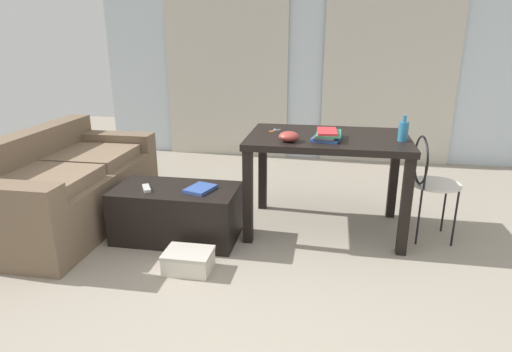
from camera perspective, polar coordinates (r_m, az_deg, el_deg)
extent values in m
plane|color=gray|center=(3.72, 3.60, -6.49)|extent=(8.82, 8.82, 0.00)
cube|color=silver|center=(5.62, 6.58, 15.03)|extent=(5.20, 0.10, 2.51)
cube|color=beige|center=(5.69, -3.90, 14.10)|extent=(1.56, 0.03, 2.30)
cube|color=beige|center=(5.57, 17.06, 13.28)|extent=(1.56, 0.03, 2.30)
cube|color=brown|center=(4.02, -23.12, -2.64)|extent=(0.89, 1.75, 0.44)
cube|color=brown|center=(4.11, -27.78, 2.75)|extent=(0.21, 1.75, 0.33)
cube|color=brown|center=(4.57, -18.54, 4.31)|extent=(0.88, 0.21, 0.17)
cube|color=#7D664F|center=(4.19, -20.60, 2.36)|extent=(0.64, 0.64, 0.10)
cube|color=#7D664F|center=(3.65, -25.73, -0.53)|extent=(0.64, 0.64, 0.10)
cube|color=black|center=(3.49, -10.26, -4.76)|extent=(0.95, 0.51, 0.41)
cube|color=black|center=(3.47, 9.38, 4.78)|extent=(1.24, 0.80, 0.05)
cube|color=black|center=(3.30, -1.06, -2.79)|extent=(0.07, 0.07, 0.74)
cube|color=black|center=(3.29, 18.91, -3.88)|extent=(0.07, 0.07, 0.74)
cube|color=black|center=(3.96, 0.89, 0.79)|extent=(0.07, 0.07, 0.74)
cube|color=black|center=(3.95, 17.50, -0.11)|extent=(0.07, 0.07, 0.74)
cylinder|color=silver|center=(3.61, 22.37, -0.98)|extent=(0.38, 0.38, 0.02)
cylinder|color=black|center=(3.61, 24.49, -5.14)|extent=(0.02, 0.02, 0.44)
cylinder|color=black|center=(3.84, 23.32, -3.61)|extent=(0.02, 0.02, 0.44)
cylinder|color=black|center=(3.54, 20.45, -5.11)|extent=(0.02, 0.02, 0.44)
cylinder|color=black|center=(3.77, 19.52, -3.55)|extent=(0.02, 0.02, 0.44)
torus|color=black|center=(3.52, 20.69, 1.97)|extent=(0.04, 0.37, 0.37)
cylinder|color=black|center=(3.40, 21.16, -0.24)|extent=(0.02, 0.02, 0.18)
cylinder|color=black|center=(3.70, 19.94, 1.32)|extent=(0.02, 0.02, 0.18)
cylinder|color=teal|center=(3.41, 18.64, 5.50)|extent=(0.07, 0.07, 0.14)
cylinder|color=teal|center=(3.39, 18.80, 7.08)|extent=(0.03, 0.03, 0.05)
ellipsoid|color=#9E3833|center=(3.24, 4.32, 5.17)|extent=(0.15, 0.15, 0.07)
cube|color=#33519E|center=(3.32, 9.19, 4.86)|extent=(0.24, 0.27, 0.02)
cube|color=#4C4C51|center=(3.33, 9.12, 5.22)|extent=(0.18, 0.28, 0.02)
cube|color=#2D7F56|center=(3.33, 9.45, 5.49)|extent=(0.19, 0.28, 0.01)
cube|color=red|center=(3.33, 9.26, 5.76)|extent=(0.16, 0.27, 0.02)
cube|color=#9EA0A5|center=(3.62, 2.37, 6.02)|extent=(0.02, 0.09, 0.00)
torus|color=orange|center=(3.56, 2.08, 5.82)|extent=(0.03, 0.03, 0.00)
cube|color=#9EA0A5|center=(3.61, 2.70, 5.97)|extent=(0.07, 0.07, 0.00)
torus|color=orange|center=(3.57, 1.94, 5.84)|extent=(0.03, 0.03, 0.00)
cube|color=#B7B7B2|center=(3.43, -14.08, -1.55)|extent=(0.12, 0.16, 0.02)
cube|color=#33519E|center=(3.34, -7.27, -1.65)|extent=(0.23, 0.27, 0.02)
cube|color=beige|center=(3.07, -8.78, -11.05)|extent=(0.31, 0.24, 0.12)
cube|color=beige|center=(3.04, -8.85, -9.87)|extent=(0.32, 0.24, 0.02)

